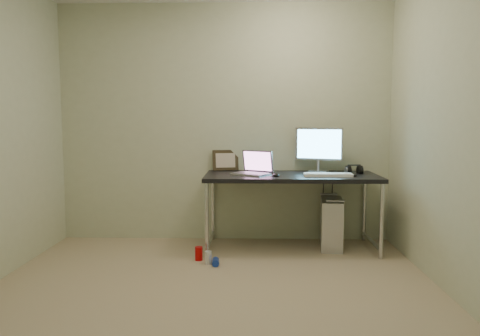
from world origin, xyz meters
The scene contains 18 objects.
floor centered at (0.00, 0.00, 0.00)m, with size 3.50×3.50×0.00m, color tan.
wall_back centered at (0.00, 1.75, 1.25)m, with size 3.50×0.02×2.50m, color beige.
wall_right centered at (1.75, 0.00, 1.25)m, with size 0.02×3.50×2.50m, color beige.
desk centered at (0.68, 1.38, 0.68)m, with size 1.70×0.75×0.75m.
tower_computer centered at (1.10, 1.42, 0.25)m, with size 0.26×0.49×0.52m.
cable_a centered at (1.05, 1.70, 0.40)m, with size 0.01×0.01×0.70m, color black.
cable_b centered at (1.14, 1.68, 0.38)m, with size 0.01×0.01×0.72m, color black.
can_red centered at (-0.20, 0.95, 0.06)m, with size 0.07×0.07×0.13m, color #C1080B.
can_white centered at (-0.10, 0.85, 0.06)m, with size 0.06×0.06×0.12m, color silver.
can_blue centered at (-0.03, 0.81, 0.03)m, with size 0.06×0.06×0.11m, color #1735A4.
laptop centered at (0.31, 1.38, 0.81)m, with size 0.44×0.42×0.24m.
monitor centered at (0.98, 1.60, 1.02)m, with size 0.48×0.20×0.46m.
keyboard centered at (1.02, 1.24, 0.76)m, with size 0.46×0.15×0.03m, color white.
mouse_right centered at (1.27, 1.26, 0.77)m, with size 0.06×0.10×0.03m, color black.
mouse_left centered at (0.52, 1.23, 0.77)m, with size 0.07×0.11×0.04m, color black.
headphones centered at (1.32, 1.49, 0.78)m, with size 0.18×0.11×0.11m.
picture_frame centered at (0.01, 1.73, 0.86)m, with size 0.27×0.03×0.22m, color #2D2313.
webcam centered at (0.33, 1.61, 0.84)m, with size 0.04×0.03×0.12m.
Camera 1 is at (0.29, -3.23, 1.30)m, focal length 35.00 mm.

